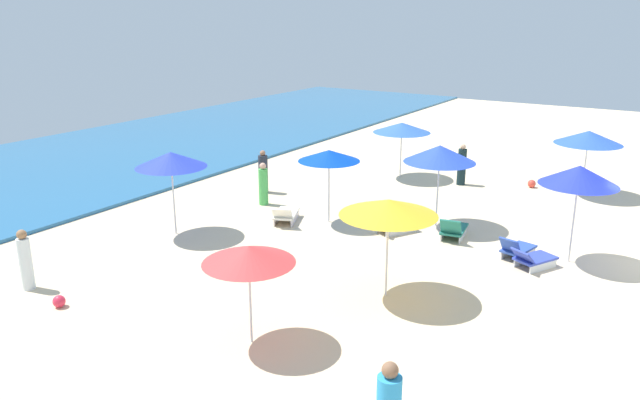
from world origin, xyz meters
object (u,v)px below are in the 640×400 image
object	(u,v)px
umbrella_6	(589,137)
beachgoer_1	(25,261)
umbrella_4	(389,207)
umbrella_0	(579,175)
beachgoer_2	(263,173)
beach_ball_2	(59,301)
lounge_chair_5_0	(286,214)
lounge_chair_0_0	(533,259)
lounge_chair_3_0	(394,225)
lounge_chair_0_1	(517,249)
umbrella_7	(249,254)
beachgoer_0	(462,166)
lounge_chair_3_1	(453,230)
beachgoer_3	(263,185)
umbrella_1	(402,128)
umbrella_3	(440,154)
umbrella_5	(329,156)
beach_ball_1	(532,184)
umbrella_2	(171,160)

from	to	relation	value
umbrella_6	beachgoer_1	distance (m)	19.28
umbrella_4	umbrella_0	bearing A→B (deg)	-35.81
beachgoer_2	beach_ball_2	size ratio (longest dim) A/B	5.59
umbrella_0	lounge_chair_5_0	distance (m)	9.01
lounge_chair_0_0	lounge_chair_3_0	distance (m)	4.44
beach_ball_2	umbrella_0	bearing A→B (deg)	-45.73
lounge_chair_0_1	lounge_chair_5_0	world-z (taller)	lounge_chair_0_1
umbrella_7	beachgoer_0	bearing A→B (deg)	2.53
lounge_chair_3_1	lounge_chair_5_0	bearing A→B (deg)	6.92
lounge_chair_0_1	beachgoer_1	world-z (taller)	beachgoer_1
beachgoer_3	beach_ball_2	xyz separation A→B (m)	(-9.08, -0.87, -0.58)
umbrella_1	umbrella_4	bearing A→B (deg)	-156.53
lounge_chair_0_1	umbrella_3	size ratio (longest dim) A/B	0.50
umbrella_5	beach_ball_2	bearing A→B (deg)	166.26
umbrella_3	umbrella_4	size ratio (longest dim) A/B	1.08
umbrella_7	beachgoer_1	world-z (taller)	umbrella_7
umbrella_3	beachgoer_1	distance (m)	12.19
lounge_chair_5_0	lounge_chair_0_1	bearing A→B (deg)	163.26
beachgoer_1	umbrella_3	bearing A→B (deg)	111.60
beachgoer_1	beachgoer_2	size ratio (longest dim) A/B	0.95
lounge_chair_3_1	lounge_chair_5_0	xyz separation A→B (m)	(-1.52, 5.22, -0.01)
lounge_chair_0_0	beachgoer_0	size ratio (longest dim) A/B	0.84
lounge_chair_0_0	umbrella_5	xyz separation A→B (m)	(0.35, 6.70, 1.99)
umbrella_1	lounge_chair_0_0	bearing A→B (deg)	-133.68
lounge_chair_0_0	umbrella_3	bearing A→B (deg)	-0.02
umbrella_3	umbrella_4	world-z (taller)	umbrella_3
umbrella_7	beach_ball_1	xyz separation A→B (m)	(15.40, -1.89, -1.82)
lounge_chair_0_0	umbrella_5	bearing A→B (deg)	24.80
umbrella_7	beachgoer_3	bearing A→B (deg)	35.72
umbrella_0	beachgoer_2	bearing A→B (deg)	84.88
umbrella_6	beachgoer_3	world-z (taller)	umbrella_6
lounge_chair_3_1	beachgoer_2	xyz separation A→B (m)	(0.95, 8.01, 0.49)
umbrella_0	beachgoer_0	distance (m)	8.33
beach_ball_1	beachgoer_2	bearing A→B (deg)	125.85
umbrella_3	lounge_chair_3_1	distance (m)	2.44
beachgoer_2	umbrella_4	bearing A→B (deg)	105.40
lounge_chair_0_0	umbrella_2	bearing A→B (deg)	45.24
umbrella_0	beach_ball_1	bearing A→B (deg)	21.48
umbrella_2	lounge_chair_0_1	bearing A→B (deg)	-69.15
beachgoer_3	beach_ball_2	size ratio (longest dim) A/B	5.23
lounge_chair_5_0	beachgoer_1	world-z (taller)	beachgoer_1
umbrella_4	beachgoer_1	distance (m)	9.06
umbrella_5	beachgoer_1	bearing A→B (deg)	156.62
lounge_chair_3_1	beachgoer_3	bearing A→B (deg)	-6.74
beachgoer_0	beach_ball_2	distance (m)	16.04
beachgoer_0	lounge_chair_3_1	bearing A→B (deg)	115.39
lounge_chair_0_0	umbrella_2	xyz separation A→B (m)	(-3.20, 10.15, 2.13)
beach_ball_1	lounge_chair_5_0	bearing A→B (deg)	146.28
umbrella_0	beachgoer_3	size ratio (longest dim) A/B	1.79
umbrella_1	beachgoer_3	bearing A→B (deg)	157.56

